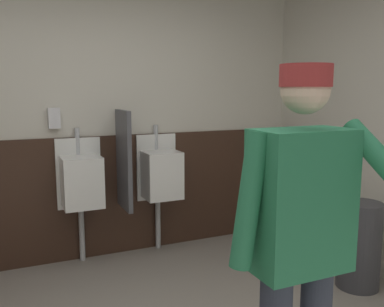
{
  "coord_description": "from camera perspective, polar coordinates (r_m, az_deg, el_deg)",
  "views": [
    {
      "loc": [
        -0.66,
        -1.89,
        1.58
      ],
      "look_at": [
        0.23,
        0.08,
        1.25
      ],
      "focal_mm": 39.07,
      "sensor_mm": 36.0,
      "label": 1
    }
  ],
  "objects": [
    {
      "name": "privacy_divider_panel",
      "position": [
        3.83,
        -9.28,
        -0.88
      ],
      "size": [
        0.04,
        0.4,
        0.9
      ],
      "primitive_type": "cube",
      "color": "#4C4C51"
    },
    {
      "name": "soap_dispenser",
      "position": [
        3.87,
        -18.32,
        4.62
      ],
      "size": [
        0.1,
        0.07,
        0.18
      ],
      "primitive_type": "cube",
      "color": "silver"
    },
    {
      "name": "wainscot_band_back",
      "position": [
        4.05,
        -14.28,
        -5.92
      ],
      "size": [
        4.39,
        0.03,
        1.15
      ],
      "primitive_type": "cube",
      "color": "#382319",
      "rests_on": "ground_plane"
    },
    {
      "name": "urinal_left",
      "position": [
        3.85,
        -14.89,
        -3.62
      ],
      "size": [
        0.4,
        0.34,
        1.24
      ],
      "color": "white",
      "rests_on": "ground_plane"
    },
    {
      "name": "person",
      "position": [
        1.87,
        14.63,
        -10.41
      ],
      "size": [
        0.64,
        0.6,
        1.68
      ],
      "color": "#2D3342",
      "rests_on": "ground_plane"
    },
    {
      "name": "wall_back",
      "position": [
        4.0,
        -14.91,
        5.68
      ],
      "size": [
        4.99,
        0.12,
        2.78
      ],
      "primitive_type": "cube",
      "color": "beige",
      "rests_on": "ground_plane"
    },
    {
      "name": "urinal_middle",
      "position": [
        4.04,
        -4.33,
        -2.79
      ],
      "size": [
        0.4,
        0.34,
        1.24
      ],
      "color": "white",
      "rests_on": "ground_plane"
    },
    {
      "name": "trash_bin",
      "position": [
        3.67,
        21.86,
        -11.53
      ],
      "size": [
        0.34,
        0.34,
        0.7
      ],
      "primitive_type": "cylinder",
      "color": "#38383D",
      "rests_on": "ground_plane"
    }
  ]
}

